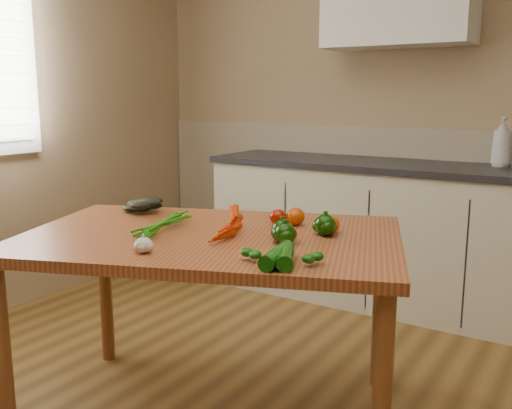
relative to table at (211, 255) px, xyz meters
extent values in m
cube|color=#A18660|center=(0.20, 2.00, 0.61)|extent=(4.00, 0.02, 2.60)
cube|color=tan|center=(0.20, 1.97, -0.14)|extent=(3.98, 0.03, 1.10)
cube|color=beige|center=(0.40, 1.68, -0.26)|extent=(2.80, 0.60, 0.86)
cube|color=#2A292E|center=(0.40, 1.68, 0.19)|extent=(2.84, 0.64, 0.04)
cube|color=#9F532E|center=(0.00, 0.00, 0.07)|extent=(1.69, 1.39, 0.04)
cylinder|color=brown|center=(-0.48, -0.61, -0.32)|extent=(0.06, 0.06, 0.74)
cylinder|color=brown|center=(0.76, -0.14, -0.32)|extent=(0.06, 0.06, 0.74)
cylinder|color=brown|center=(-0.76, 0.14, -0.32)|extent=(0.06, 0.06, 0.74)
cylinder|color=brown|center=(0.48, 0.61, -0.32)|extent=(0.06, 0.06, 0.74)
imported|color=silver|center=(0.74, 1.81, 0.35)|extent=(0.15, 0.15, 0.29)
ellipsoid|color=beige|center=(-0.03, -0.34, 0.11)|extent=(0.06, 0.06, 0.05)
sphere|color=#0C3102|center=(0.29, 0.05, 0.13)|extent=(0.08, 0.08, 0.08)
sphere|color=#0C3102|center=(0.39, 0.21, 0.13)|extent=(0.08, 0.08, 0.08)
sphere|color=#0C3102|center=(0.33, 0.01, 0.13)|extent=(0.08, 0.08, 0.08)
ellipsoid|color=#821202|center=(0.14, 0.28, 0.12)|extent=(0.07, 0.07, 0.07)
ellipsoid|color=#BA3F04|center=(0.21, 0.30, 0.12)|extent=(0.08, 0.08, 0.07)
ellipsoid|color=#BA3F04|center=(0.39, 0.26, 0.12)|extent=(0.07, 0.07, 0.07)
cylinder|color=#094207|center=(0.45, -0.20, 0.11)|extent=(0.14, 0.20, 0.05)
cylinder|color=#094207|center=(0.42, -0.21, 0.11)|extent=(0.09, 0.22, 0.05)
camera|label=1|loc=(1.30, -1.73, 0.62)|focal=40.00mm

